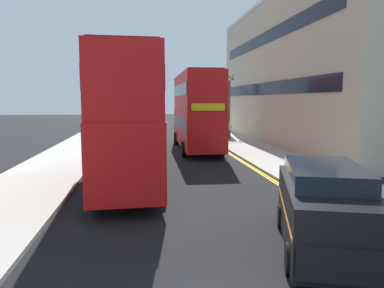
% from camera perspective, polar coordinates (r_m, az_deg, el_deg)
% --- Properties ---
extents(sidewalk_right, '(4.00, 80.00, 0.14)m').
position_cam_1_polar(sidewalk_right, '(22.52, 13.58, -2.60)').
color(sidewalk_right, '#ADA89E').
rests_on(sidewalk_right, ground).
extents(sidewalk_left, '(4.00, 80.00, 0.14)m').
position_cam_1_polar(sidewalk_left, '(21.57, -20.67, -3.27)').
color(sidewalk_left, '#ADA89E').
rests_on(sidewalk_left, ground).
extents(kerb_line_outer, '(0.10, 56.00, 0.01)m').
position_cam_1_polar(kerb_line_outer, '(19.98, 10.01, -3.91)').
color(kerb_line_outer, yellow).
rests_on(kerb_line_outer, ground).
extents(kerb_line_inner, '(0.10, 56.00, 0.01)m').
position_cam_1_polar(kerb_line_inner, '(19.93, 9.57, -3.92)').
color(kerb_line_inner, yellow).
rests_on(kerb_line_inner, ground).
extents(double_decker_bus_away, '(3.13, 10.90, 5.64)m').
position_cam_1_polar(double_decker_bus_away, '(16.36, -10.40, 4.38)').
color(double_decker_bus_away, red).
rests_on(double_decker_bus_away, ground).
extents(double_decker_bus_oncoming, '(2.90, 10.84, 5.64)m').
position_cam_1_polar(double_decker_bus_oncoming, '(27.07, 0.65, 5.46)').
color(double_decker_bus_oncoming, red).
rests_on(double_decker_bus_oncoming, ground).
extents(taxi_minivan, '(3.24, 5.15, 2.12)m').
position_cam_1_polar(taxi_minivan, '(9.62, 19.98, -9.53)').
color(taxi_minivan, black).
rests_on(taxi_minivan, ground).
extents(pedestrian_far, '(0.34, 0.22, 1.62)m').
position_cam_1_polar(pedestrian_far, '(33.01, 5.84, 2.14)').
color(pedestrian_far, '#2D2D38').
rests_on(pedestrian_far, sidewalk_right).
extents(street_tree_near, '(1.55, 1.96, 6.52)m').
position_cam_1_polar(street_tree_near, '(37.39, 5.64, 5.90)').
color(street_tree_near, '#6B6047').
rests_on(street_tree_near, sidewalk_right).
extents(street_tree_mid, '(1.57, 1.72, 5.16)m').
position_cam_1_polar(street_tree_mid, '(43.37, 2.60, 5.25)').
color(street_tree_mid, '#6B6047').
rests_on(street_tree_mid, sidewalk_right).
extents(townhouse_terrace_right, '(10.08, 28.00, 12.18)m').
position_cam_1_polar(townhouse_terrace_right, '(33.63, 19.40, 10.59)').
color(townhouse_terrace_right, beige).
rests_on(townhouse_terrace_right, ground).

